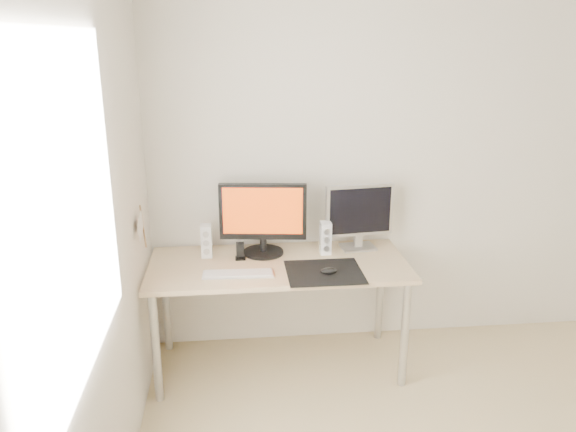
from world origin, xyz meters
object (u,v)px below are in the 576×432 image
mouse (329,271)px  main_monitor (263,216)px  keyboard (238,274)px  desk (279,274)px  speaker_right (326,238)px  phone_dock (240,254)px  speaker_left (206,241)px  second_monitor (359,214)px

mouse → main_monitor: main_monitor is taller
mouse → keyboard: size_ratio=0.23×
desk → mouse: bearing=-36.4°
speaker_right → phone_dock: size_ratio=1.85×
speaker_left → speaker_right: (0.76, -0.03, 0.00)m
keyboard → main_monitor: bearing=62.6°
second_monitor → phone_dock: (-0.78, -0.11, -0.21)m
mouse → main_monitor: size_ratio=0.18×
main_monitor → speaker_left: size_ratio=2.61×
speaker_left → phone_dock: (0.21, -0.07, -0.07)m
main_monitor → phone_dock: 0.28m
phone_dock → speaker_right: bearing=4.4°
mouse → speaker_left: speaker_left is taller
main_monitor → second_monitor: bearing=3.2°
phone_dock → desk: bearing=-19.8°
second_monitor → keyboard: 0.90m
main_monitor → keyboard: size_ratio=1.30×
keyboard → second_monitor: bearing=24.1°
speaker_right → phone_dock: bearing=-175.6°
mouse → speaker_right: (0.04, 0.33, 0.08)m
desk → speaker_left: bearing=161.1°
speaker_right → keyboard: size_ratio=0.50×
speaker_right → phone_dock: speaker_right is taller
mouse → desk: (-0.28, 0.21, -0.10)m
desk → main_monitor: main_monitor is taller
desk → keyboard: 0.31m
speaker_left → phone_dock: speaker_left is taller
second_monitor → speaker_right: size_ratio=2.14×
mouse → second_monitor: bearing=56.4°
second_monitor → speaker_left: (-0.99, -0.04, -0.14)m
speaker_right → main_monitor: bearing=175.0°
mouse → speaker_right: bearing=83.8°
second_monitor → speaker_left: 1.00m
desk → phone_dock: size_ratio=14.00×
mouse → speaker_right: speaker_right is taller
speaker_left → phone_dock: size_ratio=1.85×
main_monitor → second_monitor: 0.63m
main_monitor → keyboard: 0.44m
speaker_left → phone_dock: bearing=-17.9°
keyboard → phone_dock: bearing=86.0°
mouse → desk: 0.36m
desk → second_monitor: (0.55, 0.20, 0.32)m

